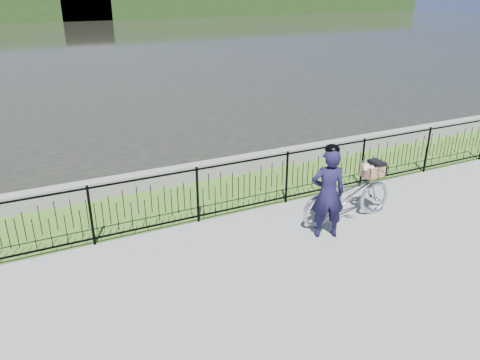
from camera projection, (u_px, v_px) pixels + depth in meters
ground at (284, 248)px, 8.29m from camera, size 120.00×120.00×0.00m
grass_strip at (224, 193)px, 10.44m from camera, size 60.00×2.00×0.01m
water at (61, 45)px, 35.63m from camera, size 120.00×120.00×0.00m
quay_wall at (207, 170)px, 11.20m from camera, size 60.00×0.30×0.40m
fence at (244, 186)px, 9.39m from camera, size 14.00×0.06×1.15m
far_treeline at (33, 8)px, 57.41m from camera, size 120.00×6.00×3.00m
far_building_right at (85, 7)px, 58.55m from camera, size 6.00×3.00×3.20m
bicycle_rig at (348, 194)px, 9.08m from camera, size 2.03×0.71×1.15m
cyclist at (328, 192)px, 8.37m from camera, size 0.72×0.60×1.77m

